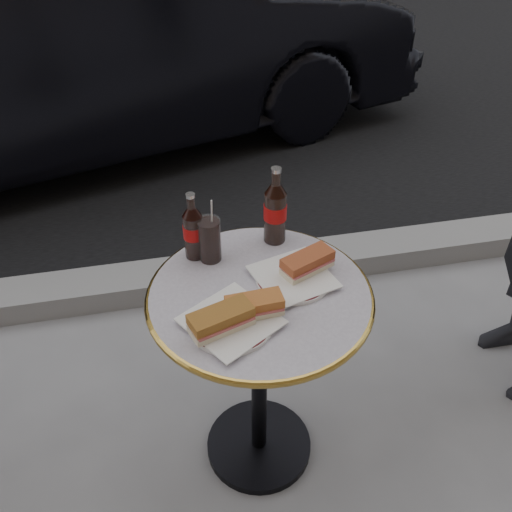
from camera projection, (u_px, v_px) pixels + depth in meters
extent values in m
plane|color=gray|center=(259.00, 447.00, 2.00)|extent=(80.00, 80.00, 0.00)
cube|color=black|center=(157.00, 23.00, 5.82)|extent=(40.00, 8.00, 0.00)
cube|color=gray|center=(219.00, 274.00, 2.66)|extent=(40.00, 0.20, 0.12)
cylinder|color=white|center=(231.00, 323.00, 1.44)|extent=(0.28, 0.28, 0.01)
cylinder|color=white|center=(293.00, 278.00, 1.58)|extent=(0.23, 0.23, 0.01)
cube|color=#985F26|center=(221.00, 321.00, 1.40)|extent=(0.17, 0.12, 0.06)
cube|color=#B8672E|center=(254.00, 307.00, 1.45)|extent=(0.15, 0.08, 0.05)
cube|color=#A34B29|center=(307.00, 264.00, 1.58)|extent=(0.17, 0.12, 0.05)
cylinder|color=black|center=(210.00, 240.00, 1.62)|extent=(0.07, 0.07, 0.14)
imported|color=black|center=(91.00, 39.00, 3.41)|extent=(2.44, 4.25, 1.32)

